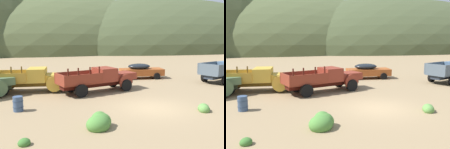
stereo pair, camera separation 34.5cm
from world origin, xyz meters
TOP-DOWN VIEW (x-y plane):
  - ground_plane at (0.00, 0.00)m, footprint 300.00×300.00m
  - hill_far_left at (18.12, 73.01)m, footprint 96.05×66.78m
  - hill_distant at (56.91, 63.31)m, footprint 116.06×69.57m
  - truck_faded_yellow at (-5.42, 8.17)m, footprint 6.48×3.92m
  - truck_rust_red at (-0.59, 5.78)m, footprint 6.59×2.66m
  - car_oxide_orange at (5.79, 9.40)m, footprint 5.05×3.19m
  - oil_drum_spare at (-7.42, 3.19)m, footprint 0.61×0.61m
  - bush_front_left at (-1.52, 9.61)m, footprint 0.73×0.62m
  - bush_near_barrel at (2.23, -1.94)m, footprint 0.83×0.82m
  - bush_back_edge at (-7.85, -1.81)m, footprint 0.51×0.49m
  - bush_front_right at (-4.34, -1.46)m, footprint 1.36×1.27m

SIDE VIEW (x-z plane):
  - ground_plane at x=0.00m, z-range 0.00..0.00m
  - hill_far_left at x=18.12m, z-range -18.06..18.06m
  - hill_distant at x=56.91m, z-range -18.09..18.09m
  - bush_back_edge at x=-7.85m, z-range -0.08..0.28m
  - bush_near_barrel at x=2.23m, z-range -0.13..0.43m
  - bush_front_left at x=-1.52m, z-range -0.16..0.48m
  - bush_front_right at x=-4.34m, z-range -0.23..0.73m
  - oil_drum_spare at x=-7.42m, z-range 0.00..0.89m
  - car_oxide_orange at x=5.79m, z-range 0.03..1.60m
  - truck_rust_red at x=-0.59m, z-range -0.08..2.08m
  - truck_faded_yellow at x=-5.42m, z-range -0.06..2.10m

